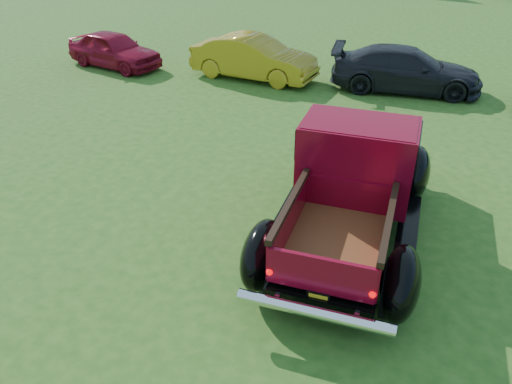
{
  "coord_description": "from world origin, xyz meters",
  "views": [
    {
      "loc": [
        3.43,
        -6.54,
        5.31
      ],
      "look_at": [
        0.54,
        0.2,
        1.02
      ],
      "focal_mm": 35.0,
      "sensor_mm": 36.0,
      "label": 1
    }
  ],
  "objects_px": {
    "show_car_red": "(114,49)",
    "show_car_grey": "(406,69)",
    "pickup_truck": "(355,177)",
    "show_car_yellow": "(254,58)"
  },
  "relations": [
    {
      "from": "pickup_truck",
      "to": "show_car_grey",
      "type": "xyz_separation_m",
      "value": [
        -0.3,
        8.24,
        -0.3
      ]
    },
    {
      "from": "show_car_red",
      "to": "show_car_yellow",
      "type": "xyz_separation_m",
      "value": [
        5.22,
        0.73,
        0.07
      ]
    },
    {
      "from": "pickup_truck",
      "to": "show_car_yellow",
      "type": "xyz_separation_m",
      "value": [
        -5.24,
        7.48,
        -0.27
      ]
    },
    {
      "from": "show_car_red",
      "to": "pickup_truck",
      "type": "bearing_deg",
      "value": -112.95
    },
    {
      "from": "show_car_grey",
      "to": "pickup_truck",
      "type": "bearing_deg",
      "value": 173.33
    },
    {
      "from": "pickup_truck",
      "to": "show_car_yellow",
      "type": "height_order",
      "value": "pickup_truck"
    },
    {
      "from": "show_car_red",
      "to": "show_car_grey",
      "type": "height_order",
      "value": "show_car_grey"
    },
    {
      "from": "show_car_red",
      "to": "show_car_yellow",
      "type": "bearing_deg",
      "value": -72.09
    },
    {
      "from": "show_car_red",
      "to": "show_car_grey",
      "type": "xyz_separation_m",
      "value": [
        10.16,
        1.48,
        0.05
      ]
    },
    {
      "from": "show_car_red",
      "to": "show_car_grey",
      "type": "relative_size",
      "value": 0.79
    }
  ]
}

